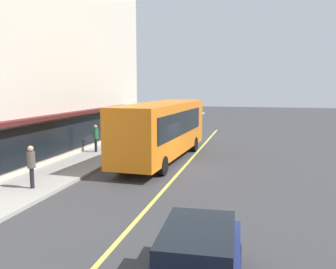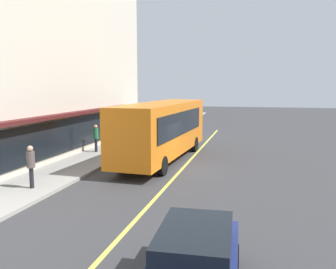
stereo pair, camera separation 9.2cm
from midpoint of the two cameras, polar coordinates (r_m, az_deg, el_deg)
The scene contains 7 objects.
ground at distance 19.36m, azimuth 2.03°, elevation -5.66°, with size 120.00×120.00×0.00m, color #38383A.
sidewalk at distance 21.29m, azimuth -13.63°, elevation -4.44°, with size 80.00×3.12×0.15m, color #9E9B93.
lane_centre_stripe at distance 19.36m, azimuth 2.03°, elevation -5.65°, with size 36.00×0.16×0.01m, color #D8D14C.
bus at distance 21.48m, azimuth -0.90°, elevation 1.06°, with size 11.26×3.17×3.50m.
car_navy at distance 8.03m, azimuth 4.31°, elevation -20.13°, with size 4.38×2.02×1.52m.
pedestrian_near_storefront at distance 16.28m, azimuth -21.15°, elevation -4.20°, with size 0.34×0.34×1.84m.
pedestrian_waiting at distance 24.05m, azimuth -11.59°, elevation -0.17°, with size 0.34×0.34×1.80m.
Camera 1 is at (-18.45, -3.77, 4.50)m, focal length 38.18 mm.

